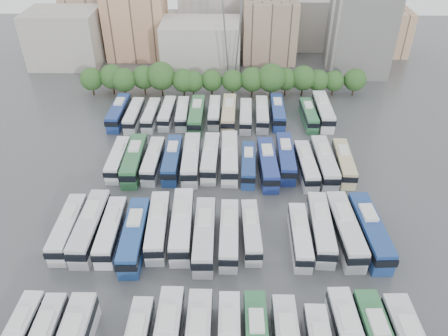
{
  "coord_description": "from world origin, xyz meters",
  "views": [
    {
      "loc": [
        1.79,
        -51.45,
        44.37
      ],
      "look_at": [
        0.8,
        8.11,
        3.0
      ],
      "focal_mm": 35.0,
      "sensor_mm": 36.0,
      "label": 1
    }
  ],
  "objects_px": {
    "bus_r1_s8": "(251,231)",
    "bus_r3_s12": "(309,115)",
    "bus_r2_s7": "(229,157)",
    "bus_r3_s1": "(134,115)",
    "bus_r1_s4": "(158,226)",
    "bus_r3_s5": "(197,115)",
    "bus_r1_s11": "(321,228)",
    "bus_r3_s9": "(262,114)",
    "bus_r1_s1": "(90,226)",
    "bus_r1_s13": "(370,231)",
    "bus_r2_s13": "(344,162)",
    "electricity_pylon": "(232,5)",
    "bus_r3_s3": "(167,113)",
    "bus_r1_s3": "(135,235)",
    "bus_r2_s9": "(268,164)",
    "bus_r3_s0": "(119,112)",
    "bus_r3_s8": "(246,116)",
    "bus_r2_s6": "(210,157)",
    "apartment_tower": "(362,21)",
    "bus_r3_s4": "(182,113)",
    "bus_r3_s6": "(214,112)",
    "bus_r3_s13": "(323,111)",
    "bus_r1_s7": "(229,234)",
    "bus_r2_s5": "(191,159)",
    "bus_r3_s7": "(229,113)",
    "bus_r1_s12": "(345,229)",
    "bus_r1_s5": "(182,225)",
    "bus_r2_s11": "(306,165)",
    "bus_r1_s10": "(300,236)",
    "bus_r2_s4": "(172,159)",
    "bus_r2_s3": "(153,160)",
    "bus_r1_s0": "(68,228)",
    "bus_r2_s1": "(118,159)",
    "bus_r2_s2": "(134,160)",
    "bus_r2_s12": "(324,162)",
    "bus_r2_s8": "(248,164)",
    "bus_r1_s6": "(204,235)",
    "bus_r3_s10": "(278,112)"
  },
  "relations": [
    {
      "from": "bus_r1_s8",
      "to": "bus_r3_s12",
      "type": "xyz_separation_m",
      "value": [
        13.24,
        35.4,
        0.01
      ]
    },
    {
      "from": "bus_r2_s7",
      "to": "bus_r3_s1",
      "type": "distance_m",
      "value": 25.62
    },
    {
      "from": "bus_r1_s4",
      "to": "bus_r3_s5",
      "type": "xyz_separation_m",
      "value": [
        3.28,
        33.89,
        0.05
      ]
    },
    {
      "from": "bus_r1_s11",
      "to": "bus_r3_s9",
      "type": "distance_m",
      "value": 35.57
    },
    {
      "from": "bus_r1_s1",
      "to": "bus_r1_s13",
      "type": "xyz_separation_m",
      "value": [
        39.65,
        -0.24,
        0.05
      ]
    },
    {
      "from": "bus_r2_s13",
      "to": "electricity_pylon",
      "type": "bearing_deg",
      "value": 119.69
    },
    {
      "from": "bus_r1_s4",
      "to": "bus_r3_s3",
      "type": "bearing_deg",
      "value": 91.99
    },
    {
      "from": "bus_r1_s3",
      "to": "bus_r2_s9",
      "type": "relative_size",
      "value": 1.01
    },
    {
      "from": "bus_r3_s0",
      "to": "bus_r3_s8",
      "type": "xyz_separation_m",
      "value": [
        26.61,
        -0.72,
        -0.18
      ]
    },
    {
      "from": "bus_r1_s13",
      "to": "bus_r2_s6",
      "type": "bearing_deg",
      "value": 138.15
    },
    {
      "from": "apartment_tower",
      "to": "bus_r3_s4",
      "type": "distance_m",
      "value": 51.92
    },
    {
      "from": "bus_r3_s6",
      "to": "bus_r3_s13",
      "type": "xyz_separation_m",
      "value": [
        22.83,
        0.21,
        0.35
      ]
    },
    {
      "from": "bus_r1_s7",
      "to": "bus_r2_s5",
      "type": "xyz_separation_m",
      "value": [
        -6.8,
        18.74,
        0.16
      ]
    },
    {
      "from": "bus_r3_s3",
      "to": "bus_r3_s13",
      "type": "xyz_separation_m",
      "value": [
        32.73,
        0.8,
        0.33
      ]
    },
    {
      "from": "bus_r3_s5",
      "to": "bus_r3_s7",
      "type": "height_order",
      "value": "bus_r3_s5"
    },
    {
      "from": "bus_r3_s0",
      "to": "bus_r1_s12",
      "type": "bearing_deg",
      "value": -40.44
    },
    {
      "from": "bus_r1_s5",
      "to": "bus_r2_s11",
      "type": "distance_m",
      "value": 25.42
    },
    {
      "from": "bus_r1_s10",
      "to": "bus_r2_s7",
      "type": "xyz_separation_m",
      "value": [
        -10.01,
        19.49,
        0.29
      ]
    },
    {
      "from": "bus_r1_s1",
      "to": "bus_r2_s9",
      "type": "xyz_separation_m",
      "value": [
        26.37,
        16.51,
        -0.06
      ]
    },
    {
      "from": "bus_r2_s13",
      "to": "bus_r3_s6",
      "type": "xyz_separation_m",
      "value": [
        -23.23,
        18.87,
        -0.14
      ]
    },
    {
      "from": "apartment_tower",
      "to": "bus_r2_s4",
      "type": "relative_size",
      "value": 2.14
    },
    {
      "from": "bus_r1_s1",
      "to": "bus_r2_s3",
      "type": "xyz_separation_m",
      "value": [
        6.34,
        17.55,
        -0.26
      ]
    },
    {
      "from": "bus_r3_s13",
      "to": "bus_r1_s12",
      "type": "bearing_deg",
      "value": -94.71
    },
    {
      "from": "bus_r2_s5",
      "to": "bus_r2_s9",
      "type": "distance_m",
      "value": 13.4
    },
    {
      "from": "bus_r1_s0",
      "to": "bus_r3_s5",
      "type": "relative_size",
      "value": 0.95
    },
    {
      "from": "bus_r2_s5",
      "to": "bus_r3_s0",
      "type": "xyz_separation_m",
      "value": [
        -16.61,
        17.57,
        -0.1
      ]
    },
    {
      "from": "bus_r2_s1",
      "to": "bus_r3_s9",
      "type": "relative_size",
      "value": 0.96
    },
    {
      "from": "bus_r1_s13",
      "to": "bus_r2_s11",
      "type": "bearing_deg",
      "value": 108.79
    },
    {
      "from": "bus_r3_s1",
      "to": "bus_r3_s6",
      "type": "relative_size",
      "value": 1.04
    },
    {
      "from": "bus_r1_s1",
      "to": "bus_r1_s13",
      "type": "relative_size",
      "value": 0.97
    },
    {
      "from": "bus_r2_s2",
      "to": "bus_r2_s6",
      "type": "height_order",
      "value": "bus_r2_s2"
    },
    {
      "from": "bus_r1_s8",
      "to": "bus_r3_s6",
      "type": "distance_m",
      "value": 36.97
    },
    {
      "from": "bus_r2_s6",
      "to": "bus_r3_s8",
      "type": "relative_size",
      "value": 1.11
    },
    {
      "from": "bus_r3_s7",
      "to": "bus_r3_s9",
      "type": "xyz_separation_m",
      "value": [
        6.9,
        0.25,
        -0.16
      ]
    },
    {
      "from": "bus_r2_s2",
      "to": "bus_r3_s5",
      "type": "xyz_separation_m",
      "value": [
        9.82,
        17.04,
        -0.03
      ]
    },
    {
      "from": "bus_r2_s5",
      "to": "bus_r3_s9",
      "type": "relative_size",
      "value": 1.11
    },
    {
      "from": "bus_r2_s7",
      "to": "bus_r3_s7",
      "type": "relative_size",
      "value": 1.04
    },
    {
      "from": "bus_r1_s12",
      "to": "bus_r2_s2",
      "type": "bearing_deg",
      "value": 149.81
    },
    {
      "from": "bus_r2_s12",
      "to": "bus_r2_s11",
      "type": "bearing_deg",
      "value": -168.88
    },
    {
      "from": "bus_r2_s2",
      "to": "bus_r1_s12",
      "type": "bearing_deg",
      "value": -28.34
    },
    {
      "from": "bus_r2_s2",
      "to": "bus_r3_s3",
      "type": "xyz_separation_m",
      "value": [
        3.5,
        18.35,
        -0.3
      ]
    },
    {
      "from": "bus_r1_s4",
      "to": "bus_r2_s4",
      "type": "distance_m",
      "value": 17.36
    },
    {
      "from": "apartment_tower",
      "to": "bus_r3_s8",
      "type": "relative_size",
      "value": 2.32
    },
    {
      "from": "bus_r1_s5",
      "to": "bus_r2_s8",
      "type": "relative_size",
      "value": 1.19
    },
    {
      "from": "bus_r1_s6",
      "to": "bus_r2_s12",
      "type": "relative_size",
      "value": 0.99
    },
    {
      "from": "bus_r2_s6",
      "to": "bus_r2_s12",
      "type": "distance_m",
      "value": 19.91
    },
    {
      "from": "bus_r3_s10",
      "to": "bus_r2_s5",
      "type": "bearing_deg",
      "value": -131.22
    },
    {
      "from": "bus_r2_s9",
      "to": "bus_r1_s5",
      "type": "bearing_deg",
      "value": -131.95
    },
    {
      "from": "bus_r1_s3",
      "to": "bus_r3_s7",
      "type": "bearing_deg",
      "value": 69.29
    },
    {
      "from": "bus_r2_s6",
      "to": "bus_r2_s11",
      "type": "height_order",
      "value": "bus_r2_s6"
    }
  ]
}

